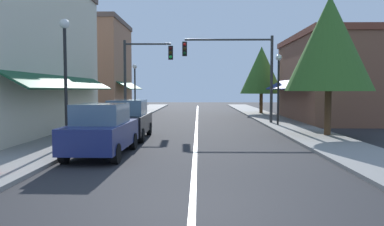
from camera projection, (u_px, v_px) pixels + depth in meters
name	position (u px, v px, depth m)	size (l,w,h in m)	color
ground_plane	(197.00, 123.00, 24.45)	(80.00, 80.00, 0.00)	#28282B
sidewalk_left	(114.00, 122.00, 24.55)	(2.60, 56.00, 0.12)	gray
sidewalk_right	(280.00, 123.00, 24.35)	(2.60, 56.00, 0.12)	gray
lane_center_stripe	(197.00, 123.00, 24.45)	(0.14, 52.00, 0.01)	silver
storefront_left_block	(8.00, 50.00, 18.36)	(6.36, 14.20, 8.37)	beige
storefront_right_block	(331.00, 78.00, 26.09)	(6.59, 10.20, 6.02)	brown
storefront_far_left	(101.00, 67.00, 34.31)	(5.56, 8.20, 8.53)	#9E6B4C
parked_car_nearest_left	(102.00, 130.00, 12.48)	(1.84, 4.13, 1.77)	navy
parked_car_second_left	(128.00, 120.00, 16.82)	(1.83, 4.12, 1.77)	black
traffic_signal_mast_arm	(240.00, 63.00, 23.68)	(5.81, 0.50, 5.66)	#333333
traffic_signal_left_corner	(141.00, 68.00, 24.63)	(3.32, 0.50, 5.50)	#333333
street_lamp_left_near	(65.00, 62.00, 13.97)	(0.36, 0.36, 4.88)	black
street_lamp_right_mid	(278.00, 78.00, 22.07)	(0.36, 0.36, 4.32)	black
street_lamp_left_far	(135.00, 81.00, 29.40)	(0.36, 0.36, 4.24)	black
tree_right_near	(329.00, 44.00, 17.01)	(3.98, 3.98, 6.55)	#4C331E
tree_right_far	(261.00, 70.00, 33.07)	(3.80, 3.80, 6.06)	#4C331E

